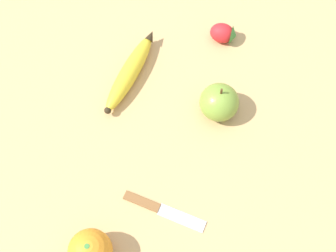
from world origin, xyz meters
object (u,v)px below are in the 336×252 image
Objects in this scene: apple at (219,102)px; paring_knife at (161,209)px; orange at (90,251)px; banana at (130,72)px; strawberry at (224,33)px.

apple reaches higher than paring_knife.
banana is at bearing -117.18° from orange.
strawberry is at bearing -115.85° from apple.
orange is at bearing -163.81° from banana.
banana is 0.37m from orange.
apple reaches higher than banana.
paring_knife is at bearing -143.02° from banana.
banana is 0.20m from apple.
orange reaches higher than strawberry.
orange is 0.37m from apple.
strawberry is 0.40m from paring_knife.
paring_knife is (0.17, 0.16, -0.03)m from apple.
orange is at bearing -103.27° from strawberry.
apple is at bearing -147.94° from orange.
banana is 2.44× the size of strawberry.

